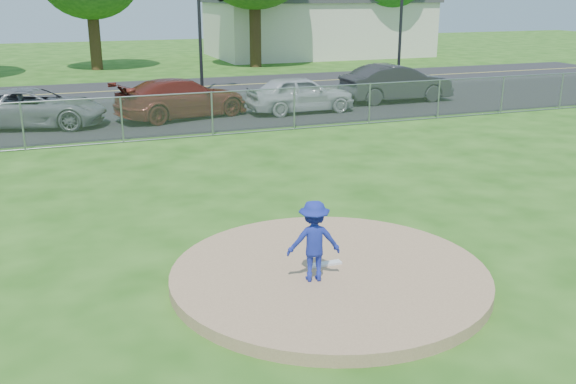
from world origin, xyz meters
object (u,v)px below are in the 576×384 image
traffic_signal_right (405,19)px  parked_car_gray (35,108)px  pitcher (314,241)px  parked_car_darkred (182,98)px  parked_car_charcoal (396,83)px  parked_car_pearl (300,94)px  commercial_building (318,27)px

traffic_signal_right → parked_car_gray: size_ratio=1.11×
pitcher → parked_car_gray: (-4.25, 16.00, -0.17)m
traffic_signal_right → parked_car_darkred: 15.12m
parked_car_darkred → parked_car_charcoal: (9.79, 0.51, 0.06)m
parked_car_gray → parked_car_pearl: 10.17m
traffic_signal_right → parked_car_gray: bearing=-161.7°
parked_car_darkred → parked_car_charcoal: 9.81m
parked_car_gray → parked_car_pearl: bearing=-78.6°
parked_car_gray → parked_car_darkred: parked_car_darkred is taller
parked_car_charcoal → commercial_building: bearing=-14.2°
pitcher → parked_car_charcoal: bearing=-111.2°
commercial_building → pitcher: commercial_building is taller
pitcher → parked_car_pearl: pitcher is taller
traffic_signal_right → pitcher: (-14.64, -22.26, -2.49)m
pitcher → parked_car_darkred: bearing=-81.7°
parked_car_darkred → parked_car_pearl: parked_car_darkred is taller
parked_car_pearl → pitcher: bearing=158.3°
commercial_building → traffic_signal_right: bearing=-96.3°
commercial_building → parked_car_darkred: commercial_building is taller
parked_car_charcoal → parked_car_pearl: bearing=101.6°
pitcher → parked_car_charcoal: parked_car_charcoal is taller
traffic_signal_right → pitcher: traffic_signal_right is taller
traffic_signal_right → parked_car_gray: traffic_signal_right is taller
commercial_building → parked_car_darkred: size_ratio=3.11×
parked_car_pearl → parked_car_charcoal: bearing=-79.1°
parked_car_darkred → commercial_building: bearing=-49.9°
parked_car_darkred → parked_car_charcoal: bearing=-102.5°
parked_car_gray → parked_car_pearl: (10.16, -0.58, 0.05)m
traffic_signal_right → parked_car_pearl: size_ratio=1.27×
parked_car_gray → parked_car_pearl: size_ratio=1.14×
pitcher → parked_car_gray: pitcher is taller
parked_car_darkred → pitcher: bearing=160.4°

